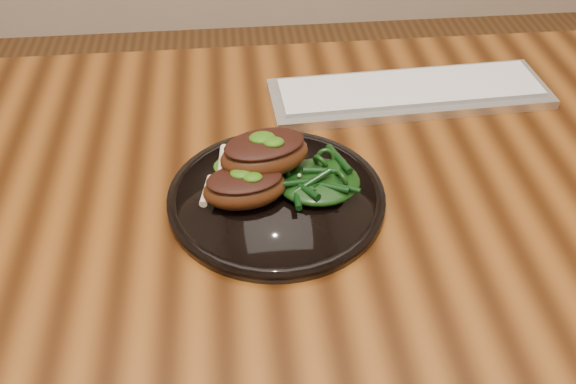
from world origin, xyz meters
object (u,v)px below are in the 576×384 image
Objects in this scene: lamb_chop_front at (244,187)px; keyboard at (409,92)px; plate at (276,198)px; desk at (309,244)px; greens_heap at (319,177)px.

lamb_chop_front reaches higher than keyboard.
keyboard is (0.22, 0.22, 0.00)m from plate.
plate is (-0.04, -0.01, 0.09)m from desk.
keyboard is (0.17, 0.21, -0.02)m from greens_heap.
desk is 0.12m from greens_heap.
keyboard is at bearing 50.26° from desk.
greens_heap reaches higher than plate.
greens_heap is at bearing -128.06° from keyboard.
greens_heap reaches higher than desk.
plate is 0.63× the size of keyboard.
keyboard reaches higher than plate.
desk is at bearing 8.93° from plate.
keyboard is at bearing 41.49° from lamb_chop_front.
desk is 15.65× the size of greens_heap.
desk is 14.76× the size of lamb_chop_front.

